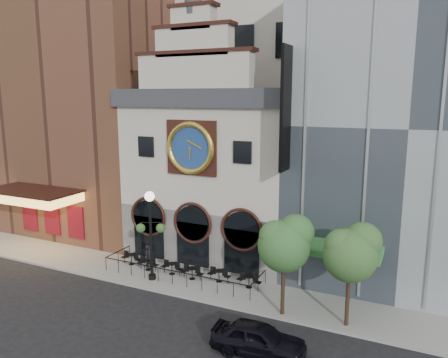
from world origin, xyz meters
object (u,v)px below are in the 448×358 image
Objects in this scene: lamppost at (151,226)px; tree_right at (351,251)px; bistro_4 at (219,275)px; bistro_3 at (192,272)px; bistro_1 at (148,264)px; tree_left at (285,242)px; bistro_2 at (172,268)px; car_right at (258,339)px; pedestrian at (149,258)px; bistro_0 at (131,258)px; bistro_5 at (249,281)px.

lamppost is 1.06× the size of tree_right.
bistro_4 is 0.29× the size of tree_right.
bistro_3 is 1.80m from bistro_4.
bistro_1 and bistro_3 have the same top height.
bistro_3 is at bearing 0.46° from lamppost.
lamppost is 1.04× the size of tree_left.
bistro_2 is 1.62m from bistro_3.
car_right is 0.81× the size of tree_right.
bistro_1 is at bearing -176.17° from bistro_4.
bistro_3 is 7.92m from tree_left.
tree_right reaches higher than bistro_1.
bistro_1 is at bearing -177.55° from bistro_2.
pedestrian is (-3.46, 0.12, 0.40)m from bistro_3.
lamppost is 12.52m from tree_right.
tree_right is at bearing -42.69° from car_right.
bistro_1 is 5.24m from bistro_4.
bistro_0 and bistro_2 have the same top height.
bistro_1 is 14.18m from tree_right.
pedestrian is 0.31× the size of tree_left.
bistro_0 and bistro_1 have the same top height.
lamppost reaches higher than tree_left.
bistro_2 and bistro_4 have the same top height.
bistro_4 is 5.39m from lamppost.
pedestrian is 14.09m from tree_right.
bistro_4 is 2.07m from bistro_5.
bistro_3 is (1.62, -0.12, 0.00)m from bistro_2.
tree_right reaches higher than pedestrian.
bistro_1 is at bearing 179.36° from bistro_3.
bistro_1 is 0.27× the size of lamppost.
car_right is at bearing -50.73° from bistro_4.
bistro_3 is 0.27× the size of lamppost.
lamppost is at bearing 177.84° from tree_right.
bistro_1 is 1.00× the size of bistro_3.
bistro_0 is 0.91× the size of pedestrian.
pedestrian is at bearing 56.16° from car_right.
lamppost is at bearing 59.05° from car_right.
lamppost reaches higher than bistro_3.
bistro_4 is at bearing 35.32° from car_right.
bistro_1 is at bearing 173.21° from tree_right.
car_right is at bearing -64.31° from bistro_5.
tree_right is (15.28, -1.95, 3.58)m from bistro_0.
bistro_0 is 8.95m from bistro_5.
bistro_1 and bistro_5 have the same top height.
lamppost is (-4.11, -1.50, 3.16)m from bistro_4.
bistro_4 is at bearing 166.79° from tree_right.
bistro_4 is at bearing -4.77° from lamppost.
bistro_3 is 10.88m from tree_right.
tree_left is (8.38, -1.99, 3.65)m from bistro_2.
tree_right is (13.63, -1.62, 3.58)m from bistro_1.
bistro_1 is at bearing 169.44° from tree_left.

